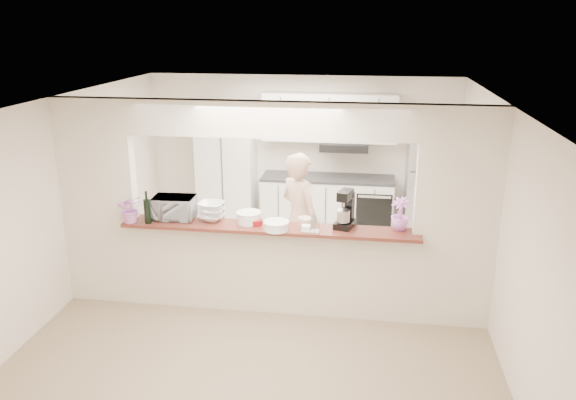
% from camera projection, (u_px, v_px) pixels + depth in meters
% --- Properties ---
extents(floor, '(6.00, 6.00, 0.00)m').
position_uv_depth(floor, '(271.00, 310.00, 6.75)').
color(floor, '#9F876B').
rests_on(floor, ground).
extents(tile_overlay, '(5.00, 2.90, 0.01)m').
position_uv_depth(tile_overlay, '(289.00, 258.00, 8.21)').
color(tile_overlay, beige).
rests_on(tile_overlay, floor).
extents(partition, '(5.00, 0.15, 2.50)m').
position_uv_depth(partition, '(270.00, 192.00, 6.30)').
color(partition, silver).
rests_on(partition, floor).
extents(bar_counter, '(3.40, 0.38, 1.09)m').
position_uv_depth(bar_counter, '(270.00, 266.00, 6.57)').
color(bar_counter, silver).
rests_on(bar_counter, floor).
extents(kitchen_cabinets, '(3.15, 0.62, 2.25)m').
position_uv_depth(kitchen_cabinets, '(288.00, 173.00, 9.04)').
color(kitchen_cabinets, silver).
rests_on(kitchen_cabinets, floor).
extents(refrigerator, '(0.75, 0.70, 1.70)m').
position_uv_depth(refrigerator, '(430.00, 187.00, 8.70)').
color(refrigerator, '#B0B0B5').
rests_on(refrigerator, floor).
extents(flower_left, '(0.38, 0.36, 0.33)m').
position_uv_depth(flower_left, '(131.00, 209.00, 6.45)').
color(flower_left, '#CD6CAA').
rests_on(flower_left, bar_counter).
extents(wine_bottle_a, '(0.06, 0.06, 0.31)m').
position_uv_depth(wine_bottle_a, '(148.00, 213.00, 6.43)').
color(wine_bottle_a, black).
rests_on(wine_bottle_a, bar_counter).
extents(wine_bottle_b, '(0.08, 0.08, 0.38)m').
position_uv_depth(wine_bottle_b, '(147.00, 211.00, 6.42)').
color(wine_bottle_b, black).
rests_on(wine_bottle_b, bar_counter).
extents(toaster_oven, '(0.50, 0.35, 0.27)m').
position_uv_depth(toaster_oven, '(174.00, 208.00, 6.58)').
color(toaster_oven, '#B3B2B8').
rests_on(toaster_oven, bar_counter).
extents(serving_bowls, '(0.32, 0.32, 0.21)m').
position_uv_depth(serving_bowls, '(211.00, 212.00, 6.53)').
color(serving_bowls, white).
rests_on(serving_bowls, bar_counter).
extents(plate_stack_a, '(0.29, 0.29, 0.13)m').
position_uv_depth(plate_stack_a, '(249.00, 217.00, 6.46)').
color(plate_stack_a, white).
rests_on(plate_stack_a, bar_counter).
extents(plate_stack_b, '(0.29, 0.29, 0.10)m').
position_uv_depth(plate_stack_b, '(276.00, 226.00, 6.24)').
color(plate_stack_b, white).
rests_on(plate_stack_b, bar_counter).
extents(red_bowl, '(0.14, 0.14, 0.06)m').
position_uv_depth(red_bowl, '(257.00, 222.00, 6.40)').
color(red_bowl, maroon).
rests_on(red_bowl, bar_counter).
extents(tan_bowl, '(0.17, 0.17, 0.08)m').
position_uv_depth(tan_bowl, '(305.00, 221.00, 6.42)').
color(tan_bowl, beige).
rests_on(tan_bowl, bar_counter).
extents(utensil_caddy, '(0.22, 0.13, 0.20)m').
position_uv_depth(utensil_caddy, '(310.00, 224.00, 6.18)').
color(utensil_caddy, silver).
rests_on(utensil_caddy, bar_counter).
extents(stand_mixer, '(0.26, 0.33, 0.43)m').
position_uv_depth(stand_mixer, '(346.00, 210.00, 6.30)').
color(stand_mixer, black).
rests_on(stand_mixer, bar_counter).
extents(flower_right, '(0.26, 0.26, 0.37)m').
position_uv_depth(flower_right, '(400.00, 214.00, 6.20)').
color(flower_right, '#B26BC7').
rests_on(flower_right, bar_counter).
extents(person, '(0.75, 0.74, 1.75)m').
position_uv_depth(person, '(300.00, 220.00, 7.20)').
color(person, '#D5A58A').
rests_on(person, floor).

